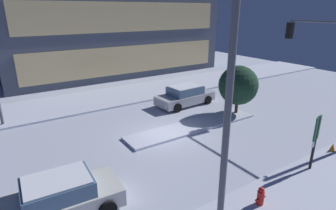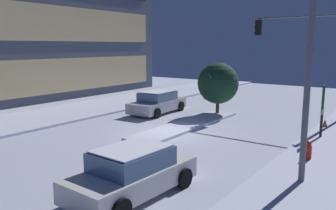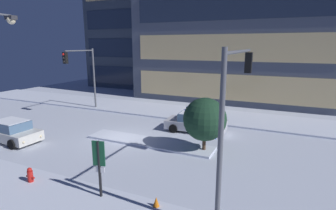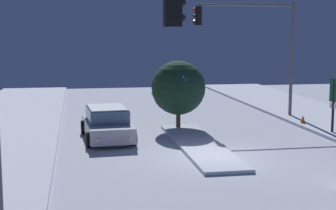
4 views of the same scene
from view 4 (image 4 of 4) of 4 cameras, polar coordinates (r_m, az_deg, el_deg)
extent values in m
plane|color=silver|center=(19.99, 5.08, -5.86)|extent=(52.00, 52.00, 0.00)
cube|color=silver|center=(21.87, 3.47, -4.44)|extent=(9.00, 1.80, 0.14)
cube|color=#B7B7C1|center=(23.30, -6.78, -2.55)|extent=(4.70, 2.17, 0.66)
cube|color=slate|center=(23.20, -6.81, -1.07)|extent=(2.58, 1.85, 0.60)
cube|color=white|center=(23.15, -6.82, -0.25)|extent=(2.39, 1.73, 0.04)
sphere|color=#F9E5B2|center=(21.15, -4.28, -3.70)|extent=(0.16, 0.16, 0.16)
sphere|color=#F9E5B2|center=(20.98, -7.75, -3.84)|extent=(0.16, 0.16, 0.16)
cylinder|color=black|center=(22.00, -3.84, -3.68)|extent=(0.67, 0.26, 0.66)
cylinder|color=black|center=(21.77, -8.76, -3.88)|extent=(0.67, 0.26, 0.66)
cylinder|color=black|center=(24.94, -5.04, -2.30)|extent=(0.67, 0.26, 0.66)
cylinder|color=black|center=(24.73, -9.38, -2.46)|extent=(0.67, 0.26, 0.66)
cube|color=black|center=(11.00, 0.52, 11.30)|extent=(0.32, 0.36, 1.00)
sphere|color=black|center=(11.04, 1.51, 11.29)|extent=(0.20, 0.20, 0.20)
sphere|color=black|center=(11.02, 1.50, 9.63)|extent=(0.20, 0.20, 0.20)
cylinder|color=#565960|center=(29.76, 13.59, 4.84)|extent=(0.18, 0.18, 6.50)
cylinder|color=#565960|center=(28.77, 8.73, 10.95)|extent=(0.12, 5.45, 0.12)
cube|color=black|center=(27.98, 3.34, 9.88)|extent=(0.32, 0.36, 1.00)
sphere|color=red|center=(27.95, 2.96, 10.54)|extent=(0.20, 0.20, 0.20)
sphere|color=black|center=(27.94, 2.95, 9.89)|extent=(0.20, 0.20, 0.20)
sphere|color=black|center=(27.93, 2.95, 9.23)|extent=(0.20, 0.20, 0.20)
cylinder|color=black|center=(25.32, 17.91, -0.20)|extent=(0.12, 0.12, 2.66)
cube|color=#144C2D|center=(25.22, 17.98, 1.56)|extent=(0.55, 0.17, 1.10)
cube|color=white|center=(25.31, 17.91, -0.07)|extent=(0.44, 0.14, 0.24)
cylinder|color=#473323|center=(25.48, 1.15, -1.69)|extent=(0.22, 0.22, 0.97)
sphere|color=#193823|center=(25.26, 1.16, 1.93)|extent=(2.67, 2.67, 2.67)
sphere|color=blue|center=(24.89, -1.74, 1.28)|extent=(0.10, 0.10, 0.10)
sphere|color=blue|center=(26.36, 1.93, 3.45)|extent=(0.10, 0.10, 0.10)
sphere|color=blue|center=(24.72, -0.18, -0.58)|extent=(0.10, 0.10, 0.10)
sphere|color=blue|center=(24.03, 1.70, 3.15)|extent=(0.10, 0.10, 0.10)
sphere|color=blue|center=(26.09, 0.78, -0.41)|extent=(0.10, 0.10, 0.10)
sphere|color=blue|center=(24.88, -1.22, 0.16)|extent=(0.10, 0.10, 0.10)
sphere|color=blue|center=(25.60, -0.95, -0.12)|extent=(0.10, 0.10, 0.10)
sphere|color=blue|center=(24.01, 2.02, 2.81)|extent=(0.10, 0.10, 0.10)
cone|color=orange|center=(27.56, 14.78, -1.66)|extent=(0.36, 0.36, 0.55)
camera|label=1|loc=(20.61, 49.19, 11.35)|focal=29.49mm
camera|label=2|loc=(16.01, 64.12, 2.58)|focal=37.27mm
camera|label=3|loc=(35.37, 24.99, 10.15)|focal=28.44mm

